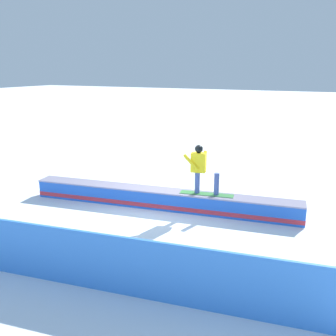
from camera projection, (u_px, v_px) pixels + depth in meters
The scene contains 4 objects.
ground_plane at pixel (161, 208), 10.81m from camera, with size 120.00×120.00×0.00m, color white.
grind_box at pixel (161, 200), 10.74m from camera, with size 7.91×1.73×0.55m.
snowboarder at pixel (201, 168), 10.13m from camera, with size 1.52×0.58×1.39m.
safety_fence at pixel (57, 255), 6.92m from camera, with size 10.38×0.06×1.13m, color #3B83EC.
Camera 1 is at (-4.60, 9.03, 3.94)m, focal length 39.58 mm.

